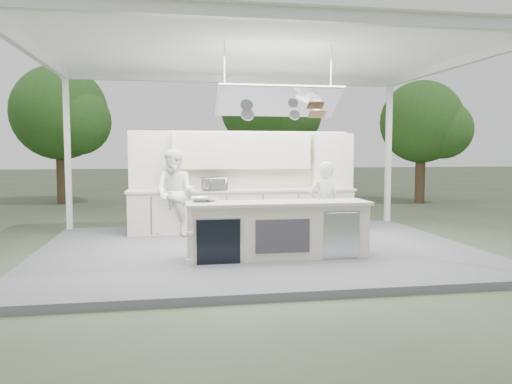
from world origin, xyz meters
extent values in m
plane|color=#4A573C|center=(0.00, 0.00, 0.00)|extent=(90.00, 90.00, 0.00)
cube|color=#59595D|center=(0.00, 0.00, 0.06)|extent=(8.00, 6.00, 0.12)
cube|color=white|center=(3.90, 2.90, 1.85)|extent=(0.12, 0.12, 3.70)
cube|color=white|center=(-3.90, 2.90, 1.85)|extent=(0.12, 0.12, 3.70)
cube|color=white|center=(0.00, 0.00, 3.78)|extent=(8.20, 6.20, 0.16)
cube|color=white|center=(0.00, -2.90, 3.62)|extent=(8.00, 0.12, 0.16)
cube|color=white|center=(0.00, 2.90, 3.62)|extent=(8.00, 0.12, 0.16)
cube|color=white|center=(-3.90, 0.00, 3.62)|extent=(0.12, 6.00, 0.16)
cube|color=white|center=(3.90, 0.00, 3.62)|extent=(0.12, 6.00, 0.16)
cube|color=white|center=(0.20, -0.90, 2.75)|extent=(2.00, 0.71, 0.43)
cube|color=white|center=(0.20, -0.90, 2.75)|extent=(2.06, 0.76, 0.46)
cylinder|color=white|center=(-0.70, -0.90, 3.23)|extent=(0.02, 0.02, 0.95)
cylinder|color=white|center=(1.10, -0.90, 3.23)|extent=(0.02, 0.02, 0.95)
cylinder|color=silver|center=(-0.30, -0.75, 2.53)|extent=(0.22, 0.14, 0.21)
cylinder|color=silver|center=(0.50, -0.80, 2.53)|extent=(0.18, 0.12, 0.18)
cube|color=#99653D|center=(0.90, -0.78, 2.55)|extent=(0.28, 0.18, 0.12)
cube|color=beige|center=(0.20, -0.90, 0.57)|extent=(3.00, 0.70, 0.90)
cube|color=beige|center=(0.20, -0.90, 1.04)|extent=(3.10, 0.78, 0.05)
cylinder|color=beige|center=(-1.30, -1.25, 0.58)|extent=(0.11, 0.11, 0.92)
cube|color=black|center=(-0.85, -1.25, 0.48)|extent=(0.70, 0.04, 0.72)
cube|color=silver|center=(-0.85, -1.26, 0.48)|extent=(0.74, 0.03, 0.72)
cube|color=#37363C|center=(0.20, -1.26, 0.54)|extent=(0.90, 0.02, 0.55)
cube|color=silver|center=(1.20, -1.26, 0.54)|extent=(0.62, 0.02, 0.78)
cube|color=beige|center=(0.00, 1.90, 0.57)|extent=(5.00, 0.65, 0.90)
cube|color=beige|center=(0.00, 1.90, 1.04)|extent=(5.08, 0.72, 0.05)
cube|color=beige|center=(0.00, 2.20, 1.25)|extent=(5.00, 0.10, 2.25)
cube|color=beige|center=(0.00, 2.07, 1.92)|extent=(3.10, 0.38, 0.80)
cube|color=beige|center=(2.10, 2.02, 1.67)|extent=(0.90, 0.45, 1.30)
cube|color=#99653D|center=(2.10, 2.02, 1.67)|extent=(0.84, 0.40, 0.03)
cylinder|color=silver|center=(2.00, 1.88, 1.13)|extent=(0.20, 0.20, 0.12)
cylinder|color=black|center=(2.00, 1.88, 1.29)|extent=(0.17, 0.17, 0.20)
cylinder|color=black|center=(2.35, 1.88, 1.12)|extent=(0.16, 0.16, 0.10)
cone|color=black|center=(2.35, 1.88, 1.29)|extent=(0.14, 0.14, 0.24)
cylinder|color=#4B3925|center=(-5.50, 10.00, 1.05)|extent=(0.36, 0.36, 2.10)
sphere|color=#315F23|center=(-5.50, 10.00, 3.29)|extent=(3.40, 3.40, 3.40)
sphere|color=#315F23|center=(-4.82, 9.49, 2.95)|extent=(2.38, 2.38, 2.38)
cylinder|color=#4B3925|center=(2.50, 12.00, 1.22)|extent=(0.36, 0.36, 2.45)
sphere|color=#315F23|center=(2.50, 12.00, 3.85)|extent=(4.00, 4.00, 4.00)
sphere|color=#315F23|center=(3.30, 11.40, 3.45)|extent=(2.80, 2.80, 2.80)
cylinder|color=#4B3925|center=(7.50, 8.00, 0.96)|extent=(0.36, 0.36, 1.92)
sphere|color=#315F23|center=(7.50, 8.00, 2.97)|extent=(3.00, 3.00, 3.00)
sphere|color=#315F23|center=(8.10, 7.55, 2.67)|extent=(2.10, 2.10, 2.10)
imported|color=white|center=(1.18, -0.34, 0.93)|extent=(0.62, 0.43, 1.61)
imported|color=white|center=(-1.49, 1.48, 1.04)|extent=(1.11, 1.01, 1.84)
imported|color=silver|center=(-0.65, 1.70, 1.21)|extent=(0.55, 0.41, 0.28)
imported|color=#B6B9BD|center=(-1.10, -0.68, 1.11)|extent=(0.35, 0.35, 0.08)
imported|color=silver|center=(-0.93, -0.65, 1.11)|extent=(0.27, 0.27, 0.07)
camera|label=1|loc=(-1.59, -9.09, 1.93)|focal=35.00mm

